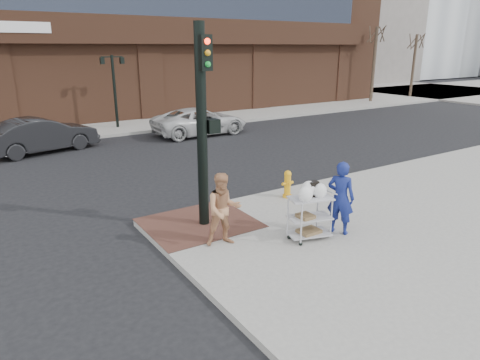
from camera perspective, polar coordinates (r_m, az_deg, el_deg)
ground at (r=10.97m, az=-0.44°, el=-7.35°), size 220.00×220.00×0.00m
sidewalk_far at (r=44.41m, az=-9.14°, el=11.30°), size 65.00×36.00×0.15m
brick_curb_ramp at (r=11.35m, az=-5.47°, el=-5.69°), size 2.80×2.40×0.01m
filler_block at (r=65.03m, az=12.30°, el=20.87°), size 14.00×20.00×18.00m
bare_tree_a at (r=38.52m, az=17.83°, el=19.07°), size 1.80×1.80×7.20m
bare_tree_b at (r=43.54m, az=22.57°, el=17.69°), size 1.80×1.80×6.70m
lamp_post at (r=25.57m, az=-16.44°, el=12.25°), size 1.32×0.22×4.00m
traffic_signal_pole at (r=10.54m, az=-4.96°, el=7.72°), size 0.61×0.51×5.00m
woman_blue at (r=10.71m, az=13.27°, el=-2.32°), size 0.71×0.80×1.83m
pedestrian_tan at (r=9.83m, az=-2.20°, el=-3.96°), size 0.99×0.87×1.73m
sedan_dark at (r=21.27m, az=-24.94°, el=5.46°), size 5.06×2.80×1.58m
minivan_white at (r=23.45m, az=-5.33°, el=7.80°), size 5.22×2.44×1.45m
utility_cart at (r=10.35m, az=9.29°, el=-4.42°), size 1.13×0.83×1.40m
fire_hydrant at (r=13.13m, az=6.35°, el=-0.49°), size 0.40×0.28×0.85m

